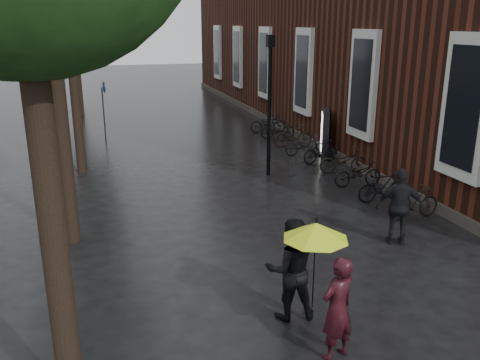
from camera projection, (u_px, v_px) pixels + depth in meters
name	position (u px, v px, depth m)	size (l,w,h in m)	color
brick_building	(366.00, 2.00, 25.75)	(10.20, 33.20, 12.00)	#38160F
person_burgundy	(337.00, 309.00, 7.71)	(0.63, 0.41, 1.71)	black
person_black	(290.00, 269.00, 8.79)	(0.91, 0.71, 1.87)	black
lime_umbrella	(316.00, 231.00, 7.95)	(1.07, 1.07, 1.58)	black
pedestrian_walking	(400.00, 207.00, 11.78)	(1.08, 0.45, 1.84)	black
parked_bicycles	(319.00, 150.00, 18.89)	(1.99, 12.18, 0.97)	black
ad_lightbox	(325.00, 133.00, 19.66)	(0.27, 1.19, 1.79)	black
lamp_post	(270.00, 93.00, 16.58)	(0.24, 0.24, 4.64)	black
cycle_sign	(104.00, 103.00, 21.61)	(0.14, 0.48, 2.63)	#262628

